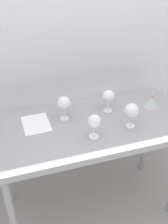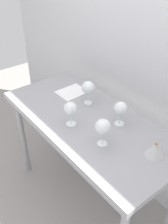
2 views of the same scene
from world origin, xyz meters
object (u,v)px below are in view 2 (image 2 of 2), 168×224
wine_glass_near_right (103,127)px  decanter_funnel (155,149)px  wine_glass_far_left (88,88)px  tasting_sheet_upper (72,92)px  wine_glass_far_right (121,109)px  wine_glass_near_center (71,109)px

wine_glass_near_right → decanter_funnel: bearing=34.7°
wine_glass_far_left → wine_glass_near_right: same height
tasting_sheet_upper → decanter_funnel: bearing=-4.0°
wine_glass_near_right → wine_glass_far_right: wine_glass_near_right is taller
wine_glass_near_right → decanter_funnel: 0.33m
wine_glass_far_left → wine_glass_near_right: size_ratio=1.00×
wine_glass_far_left → wine_glass_far_right: bearing=0.5°
wine_glass_far_left → tasting_sheet_upper: (-0.21, -0.00, -0.13)m
wine_glass_far_left → wine_glass_near_right: bearing=-28.2°
wine_glass_far_left → tasting_sheet_upper: size_ratio=0.80×
wine_glass_near_center → wine_glass_far_right: (0.20, 0.26, -0.00)m
wine_glass_near_center → decanter_funnel: 0.59m
wine_glass_far_left → wine_glass_near_center: bearing=-62.1°
wine_glass_far_right → wine_glass_far_left: bearing=-179.5°
wine_glass_far_right → wine_glass_near_right: bearing=-70.5°
tasting_sheet_upper → decanter_funnel: decanter_funnel is taller
wine_glass_near_center → wine_glass_far_right: same height
wine_glass_near_center → wine_glass_far_right: 0.33m
wine_glass_near_center → wine_glass_far_right: bearing=52.5°
wine_glass_far_right → tasting_sheet_upper: size_ratio=0.76×
wine_glass_far_left → wine_glass_near_right: 0.48m
wine_glass_far_left → wine_glass_far_right: (0.34, 0.00, -0.01)m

